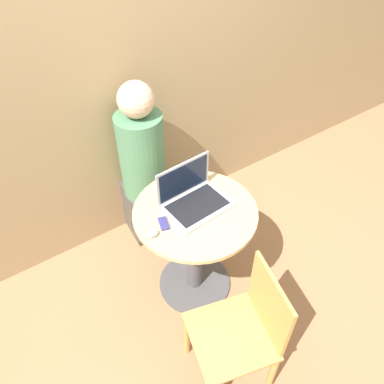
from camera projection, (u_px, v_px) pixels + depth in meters
ground_plane at (195, 283)px, 2.64m from camera, size 12.00×12.00×0.00m
back_wall at (119, 65)px, 2.24m from camera, size 7.00×0.05×2.60m
round_table at (195, 239)px, 2.31m from camera, size 0.72×0.72×0.74m
laptop at (193, 198)px, 2.15m from camera, size 0.38×0.29×0.24m
cell_phone at (164, 224)px, 2.05m from camera, size 0.07×0.10×0.02m
computer_mouse at (153, 234)px, 1.99m from camera, size 0.06×0.05×0.03m
chair_empty at (242, 331)px, 1.93m from camera, size 0.49×0.49×0.82m
person_seated at (142, 175)px, 2.65m from camera, size 0.33×0.49×1.28m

